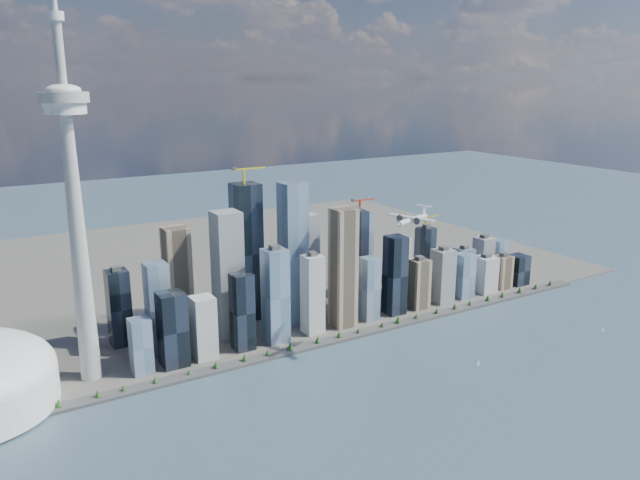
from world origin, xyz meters
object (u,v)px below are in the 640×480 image
airplane (412,219)px  sailboat_west (478,363)px  sailboat_east (603,330)px  needle_tower (74,199)px

airplane → sailboat_west: 215.57m
sailboat_east → airplane: bearing=157.8°
needle_tower → sailboat_west: bearing=-26.4°
needle_tower → sailboat_east: needle_tower is taller
sailboat_west → needle_tower: bearing=145.0°
sailboat_west → sailboat_east: bearing=-11.9°
sailboat_west → airplane: bearing=120.6°
needle_tower → airplane: needle_tower is taller
needle_tower → airplane: (395.50, -151.65, -40.87)m
airplane → sailboat_east: size_ratio=9.23×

